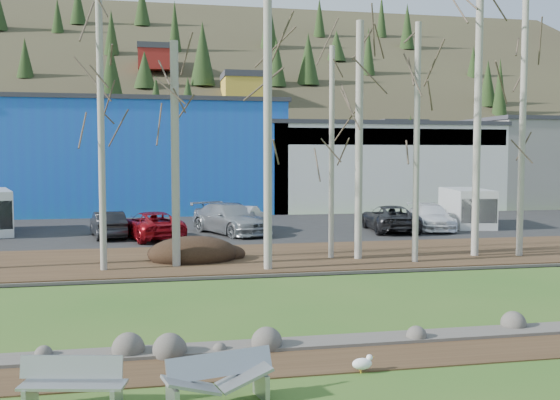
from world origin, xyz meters
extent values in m
plane|color=#2D591B|center=(0.00, 0.00, 0.00)|extent=(200.00, 200.00, 0.00)
cube|color=#382616|center=(0.00, 2.10, 0.01)|extent=(80.00, 1.80, 0.03)
cube|color=#382616|center=(0.00, 14.50, 0.07)|extent=(80.00, 7.00, 0.15)
cube|color=black|center=(0.00, 25.00, 0.07)|extent=(80.00, 14.00, 0.14)
cube|color=blue|center=(-6.00, 39.00, 4.00)|extent=(20.00, 12.00, 8.00)
cube|color=#333338|center=(-6.00, 39.00, 8.15)|extent=(20.40, 12.24, 0.30)
cube|color=silver|center=(12.00, 39.00, 3.25)|extent=(18.00, 12.00, 6.50)
cube|color=#333338|center=(12.00, 39.00, 6.65)|extent=(18.36, 12.24, 0.30)
cube|color=navy|center=(12.00, 33.10, 5.60)|extent=(17.64, 0.20, 1.20)
cube|color=gray|center=(28.00, 39.00, 3.50)|extent=(14.00, 12.00, 7.00)
cube|color=#333338|center=(28.00, 39.00, 7.15)|extent=(14.28, 12.24, 0.30)
cube|color=#A3A5A7|center=(-7.16, 0.57, 0.21)|extent=(0.18, 0.53, 0.42)
cube|color=#A3A5A7|center=(-5.77, 0.28, 0.21)|extent=(0.18, 0.53, 0.42)
cube|color=#A3A5A7|center=(-6.51, 0.63, 0.67)|extent=(1.70, 0.46, 0.38)
cube|color=#A3A5A7|center=(-6.46, 0.42, 0.43)|extent=(1.77, 0.81, 0.05)
cube|color=#A3A5A7|center=(-4.87, -0.01, 0.23)|extent=(0.22, 0.58, 0.46)
cube|color=#A3A5A7|center=(-3.35, 0.36, 0.23)|extent=(0.22, 0.58, 0.46)
cube|color=#A3A5A7|center=(-4.06, 0.40, 0.62)|extent=(1.87, 0.64, 0.41)
cube|color=gray|center=(-4.56, 0.06, 0.42)|extent=(1.00, 0.72, 0.34)
cube|color=gray|center=(-3.66, 0.29, 0.42)|extent=(1.00, 0.72, 0.34)
cylinder|color=gold|center=(-1.28, 1.17, 0.06)|extent=(0.01, 0.01, 0.11)
cylinder|color=gold|center=(-1.28, 1.24, 0.06)|extent=(0.01, 0.01, 0.11)
ellipsoid|color=white|center=(-1.24, 1.21, 0.18)|extent=(0.39, 0.22, 0.22)
cube|color=gray|center=(-1.24, 1.21, 0.22)|extent=(0.26, 0.16, 0.02)
sphere|color=white|center=(-1.08, 1.24, 0.28)|extent=(0.12, 0.12, 0.12)
cone|color=gold|center=(-1.00, 1.26, 0.28)|extent=(0.07, 0.05, 0.03)
ellipsoid|color=black|center=(-3.76, 14.20, 0.49)|extent=(3.47, 2.45, 0.68)
cylinder|color=#A49E93|center=(-7.10, 14.25, 5.76)|extent=(0.20, 0.20, 11.21)
cylinder|color=#A49E93|center=(-4.42, 12.99, 4.23)|extent=(0.30, 0.30, 8.16)
cylinder|color=#A49E93|center=(-6.97, 12.68, 5.29)|extent=(0.24, 0.24, 10.27)
cylinder|color=#A49E93|center=(-1.22, 11.76, 5.45)|extent=(0.30, 0.30, 10.61)
cylinder|color=#A49E93|center=(1.68, 13.70, 4.31)|extent=(0.21, 0.21, 8.32)
cylinder|color=#A49E93|center=(4.56, 12.16, 4.66)|extent=(0.23, 0.23, 9.02)
cylinder|color=#A49E93|center=(2.66, 13.29, 4.77)|extent=(0.30, 0.30, 9.23)
cylinder|color=#A49E93|center=(7.56, 13.11, 5.61)|extent=(0.29, 0.29, 10.93)
cylinder|color=#A49E93|center=(9.34, 12.75, 5.40)|extent=(0.25, 0.25, 10.50)
imported|color=black|center=(-7.51, 21.85, 0.80)|extent=(2.14, 4.19, 1.31)
imported|color=maroon|center=(-5.38, 20.90, 0.81)|extent=(3.52, 5.29, 1.35)
imported|color=#909598|center=(-1.34, 22.16, 0.93)|extent=(4.33, 5.88, 1.58)
imported|color=#14204E|center=(-1.10, 23.80, 0.93)|extent=(1.91, 4.66, 1.58)
imported|color=#BCBCBE|center=(-0.53, 23.12, 0.84)|extent=(3.02, 4.49, 1.40)
imported|color=#28272A|center=(7.20, 21.64, 0.84)|extent=(2.89, 5.27, 1.40)
imported|color=white|center=(9.67, 21.89, 0.83)|extent=(2.79, 5.05, 1.39)
cube|color=silver|center=(12.51, 23.24, 1.22)|extent=(3.00, 5.23, 2.15)
cube|color=black|center=(12.11, 21.34, 1.22)|extent=(2.11, 1.40, 1.33)
camera|label=1|loc=(-5.06, -10.01, 4.16)|focal=40.00mm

